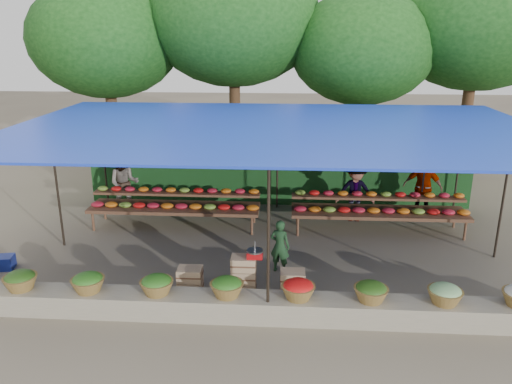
# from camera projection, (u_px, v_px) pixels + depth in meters

# --- Properties ---
(ground) EXTENTS (60.00, 60.00, 0.00)m
(ground) POSITION_uv_depth(u_px,v_px,m) (273.00, 251.00, 11.14)
(ground) COLOR brown
(ground) RESTS_ON ground
(stone_curb) EXTENTS (10.60, 0.55, 0.40)m
(stone_curb) POSITION_uv_depth(u_px,v_px,m) (268.00, 308.00, 8.46)
(stone_curb) COLOR gray
(stone_curb) RESTS_ON ground
(stall_canopy) EXTENTS (10.80, 6.60, 2.82)m
(stall_canopy) POSITION_uv_depth(u_px,v_px,m) (275.00, 132.00, 10.38)
(stall_canopy) COLOR black
(stall_canopy) RESTS_ON ground
(produce_baskets) EXTENTS (8.98, 0.58, 0.34)m
(produce_baskets) POSITION_uv_depth(u_px,v_px,m) (262.00, 288.00, 8.36)
(produce_baskets) COLOR brown
(produce_baskets) RESTS_ON stone_curb
(netting_backdrop) EXTENTS (10.60, 0.06, 2.50)m
(netting_backdrop) POSITION_uv_depth(u_px,v_px,m) (278.00, 162.00, 13.74)
(netting_backdrop) COLOR #1A4A20
(netting_backdrop) RESTS_ON ground
(tree_row) EXTENTS (16.51, 5.50, 7.12)m
(tree_row) POSITION_uv_depth(u_px,v_px,m) (298.00, 30.00, 15.44)
(tree_row) COLOR #3D2A16
(tree_row) RESTS_ON ground
(fruit_table_left) EXTENTS (4.21, 0.95, 0.93)m
(fruit_table_left) POSITION_uv_depth(u_px,v_px,m) (175.00, 203.00, 12.39)
(fruit_table_left) COLOR #4D2F1E
(fruit_table_left) RESTS_ON ground
(fruit_table_right) EXTENTS (4.21, 0.95, 0.93)m
(fruit_table_right) POSITION_uv_depth(u_px,v_px,m) (379.00, 207.00, 12.08)
(fruit_table_right) COLOR #4D2F1E
(fruit_table_right) RESTS_ON ground
(crate_counter) EXTENTS (2.35, 0.34, 0.77)m
(crate_counter) POSITION_uv_depth(u_px,v_px,m) (242.00, 280.00, 9.19)
(crate_counter) COLOR #9E785A
(crate_counter) RESTS_ON ground
(weighing_scale) EXTENTS (0.30, 0.30, 0.32)m
(weighing_scale) POSITION_uv_depth(u_px,v_px,m) (255.00, 253.00, 9.01)
(weighing_scale) COLOR #B40E12
(weighing_scale) RESTS_ON crate_counter
(vendor_seated) EXTENTS (0.47, 0.38, 1.11)m
(vendor_seated) POSITION_uv_depth(u_px,v_px,m) (280.00, 246.00, 10.02)
(vendor_seated) COLOR #1B3D1F
(vendor_seated) RESTS_ON ground
(customer_left) EXTENTS (0.87, 0.72, 1.60)m
(customer_left) POSITION_uv_depth(u_px,v_px,m) (124.00, 183.00, 13.33)
(customer_left) COLOR slate
(customer_left) RESTS_ON ground
(customer_mid) EXTENTS (0.99, 0.57, 1.52)m
(customer_mid) POSITION_uv_depth(u_px,v_px,m) (355.00, 192.00, 12.70)
(customer_mid) COLOR slate
(customer_mid) RESTS_ON ground
(customer_right) EXTENTS (1.06, 0.73, 1.67)m
(customer_right) POSITION_uv_depth(u_px,v_px,m) (422.00, 187.00, 12.86)
(customer_right) COLOR slate
(customer_right) RESTS_ON ground
(blue_crate_back) EXTENTS (0.52, 0.41, 0.28)m
(blue_crate_back) POSITION_uv_depth(u_px,v_px,m) (2.00, 263.00, 10.25)
(blue_crate_back) COLOR navy
(blue_crate_back) RESTS_ON ground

